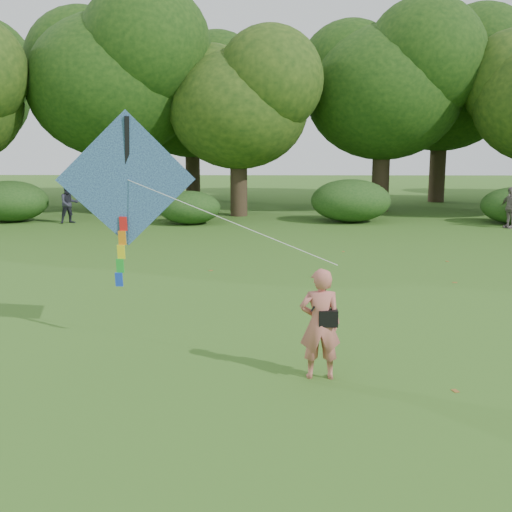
{
  "coord_description": "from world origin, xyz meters",
  "views": [
    {
      "loc": [
        -0.76,
        -10.2,
        3.84
      ],
      "look_at": [
        -0.93,
        2.0,
        1.5
      ],
      "focal_mm": 45.0,
      "sensor_mm": 36.0,
      "label": 1
    }
  ],
  "objects_px": {
    "man_kite_flyer": "(320,324)",
    "bystander_left": "(69,203)",
    "flying_kite": "(127,182)",
    "bystander_right": "(510,208)"
  },
  "relations": [
    {
      "from": "bystander_left",
      "to": "bystander_right",
      "type": "relative_size",
      "value": 1.02
    },
    {
      "from": "man_kite_flyer",
      "to": "bystander_right",
      "type": "height_order",
      "value": "man_kite_flyer"
    },
    {
      "from": "bystander_right",
      "to": "flying_kite",
      "type": "xyz_separation_m",
      "value": [
        -12.52,
        -14.83,
        2.13
      ]
    },
    {
      "from": "man_kite_flyer",
      "to": "bystander_right",
      "type": "relative_size",
      "value": 1.05
    },
    {
      "from": "man_kite_flyer",
      "to": "bystander_right",
      "type": "xyz_separation_m",
      "value": [
        9.18,
        16.6,
        -0.04
      ]
    },
    {
      "from": "bystander_left",
      "to": "bystander_right",
      "type": "distance_m",
      "value": 18.56
    },
    {
      "from": "man_kite_flyer",
      "to": "bystander_left",
      "type": "xyz_separation_m",
      "value": [
        -9.35,
        17.77,
        -0.03
      ]
    },
    {
      "from": "flying_kite",
      "to": "bystander_right",
      "type": "bearing_deg",
      "value": 49.84
    },
    {
      "from": "man_kite_flyer",
      "to": "bystander_left",
      "type": "relative_size",
      "value": 1.03
    },
    {
      "from": "man_kite_flyer",
      "to": "flying_kite",
      "type": "bearing_deg",
      "value": -28.95
    }
  ]
}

